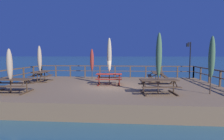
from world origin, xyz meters
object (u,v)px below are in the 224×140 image
at_px(picnic_table_back_left, 11,82).
at_px(picnic_table_back_right, 157,75).
at_px(patio_umbrella_tall_mid_left, 10,65).
at_px(patio_umbrella_tall_back_left, 212,57).
at_px(patio_umbrella_tall_mid_right, 40,59).
at_px(lamp_post_hooked, 189,55).
at_px(picnic_table_mid_left, 159,83).
at_px(patio_umbrella_tall_front, 92,60).
at_px(patio_umbrella_short_mid, 109,55).
at_px(picnic_table_mid_centre, 109,77).
at_px(patio_umbrella_short_back, 159,55).
at_px(picnic_table_front_left, 41,74).

bearing_deg(picnic_table_back_left, picnic_table_back_right, 27.31).
height_order(patio_umbrella_tall_mid_left, patio_umbrella_tall_back_left, patio_umbrella_tall_back_left).
height_order(patio_umbrella_tall_mid_right, lamp_post_hooked, lamp_post_hooked).
height_order(patio_umbrella_tall_mid_right, patio_umbrella_tall_back_left, patio_umbrella_tall_back_left).
distance_m(patio_umbrella_tall_mid_right, lamp_post_hooked, 12.42).
bearing_deg(patio_umbrella_tall_mid_right, picnic_table_back_left, -85.42).
distance_m(picnic_table_back_left, picnic_table_mid_left, 8.16).
distance_m(patio_umbrella_tall_front, patio_umbrella_short_mid, 3.18).
height_order(picnic_table_mid_centre, patio_umbrella_short_back, patio_umbrella_short_back).
bearing_deg(picnic_table_back_right, patio_umbrella_tall_back_left, -63.79).
distance_m(picnic_table_back_left, lamp_post_hooked, 13.58).
bearing_deg(patio_umbrella_tall_front, picnic_table_mid_left, -48.53).
relative_size(picnic_table_front_left, patio_umbrella_short_back, 0.50).
bearing_deg(patio_umbrella_tall_mid_left, patio_umbrella_short_mid, 30.02).
bearing_deg(picnic_table_mid_centre, patio_umbrella_tall_mid_left, -149.32).
relative_size(picnic_table_mid_centre, patio_umbrella_tall_mid_left, 0.76).
bearing_deg(patio_umbrella_short_back, lamp_post_hooked, 58.62).
bearing_deg(picnic_table_back_right, patio_umbrella_tall_front, 168.93).
relative_size(picnic_table_mid_centre, patio_umbrella_short_mid, 0.57).
xyz_separation_m(picnic_table_mid_centre, lamp_post_hooked, (6.64, 3.41, 1.56)).
relative_size(picnic_table_mid_left, patio_umbrella_tall_front, 0.82).
xyz_separation_m(picnic_table_back_right, picnic_table_back_left, (-8.82, -4.55, 0.00)).
distance_m(picnic_table_back_left, patio_umbrella_tall_front, 6.69).
relative_size(picnic_table_mid_centre, patio_umbrella_tall_mid_right, 0.66).
height_order(patio_umbrella_short_back, patio_umbrella_tall_back_left, patio_umbrella_short_back).
xyz_separation_m(picnic_table_back_left, patio_umbrella_short_back, (8.13, 0.32, 1.51)).
relative_size(picnic_table_mid_left, patio_umbrella_tall_back_left, 0.69).
xyz_separation_m(patio_umbrella_tall_back_left, lamp_post_hooked, (0.99, 6.05, 0.15)).
bearing_deg(picnic_table_back_right, patio_umbrella_tall_mid_left, -152.36).
bearing_deg(patio_umbrella_short_mid, picnic_table_mid_left, -41.97).
distance_m(picnic_table_front_left, picnic_table_back_left, 4.05).
bearing_deg(patio_umbrella_tall_front, picnic_table_back_left, -122.10).
distance_m(picnic_table_front_left, patio_umbrella_short_mid, 5.81).
bearing_deg(patio_umbrella_short_mid, picnic_table_back_left, -150.52).
height_order(picnic_table_mid_centre, patio_umbrella_tall_back_left, patio_umbrella_tall_back_left).
height_order(patio_umbrella_tall_mid_left, lamp_post_hooked, lamp_post_hooked).
distance_m(patio_umbrella_short_mid, patio_umbrella_tall_mid_left, 6.05).
bearing_deg(picnic_table_mid_left, patio_umbrella_tall_front, 131.47).
height_order(picnic_table_front_left, picnic_table_back_left, same).
bearing_deg(patio_umbrella_tall_back_left, picnic_table_back_left, -177.95).
bearing_deg(picnic_table_mid_left, picnic_table_back_left, -177.62).
height_order(picnic_table_back_left, patio_umbrella_short_back, patio_umbrella_short_back).
distance_m(patio_umbrella_tall_mid_right, patio_umbrella_short_back, 9.22).
bearing_deg(patio_umbrella_tall_mid_right, patio_umbrella_short_back, -23.60).
bearing_deg(patio_umbrella_tall_front, lamp_post_hooked, 5.79).
distance_m(patio_umbrella_tall_mid_left, lamp_post_hooked, 13.52).
xyz_separation_m(picnic_table_mid_left, patio_umbrella_tall_back_left, (2.72, 0.05, 1.40)).
relative_size(picnic_table_mid_left, patio_umbrella_short_mid, 0.65).
relative_size(picnic_table_back_right, patio_umbrella_short_back, 0.66).
height_order(picnic_table_front_left, patio_umbrella_short_back, patio_umbrella_short_back).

